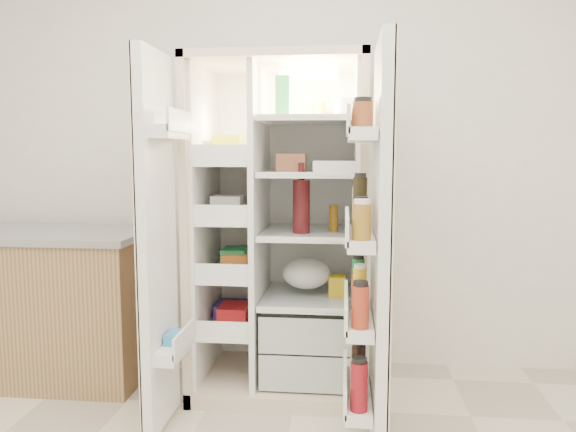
# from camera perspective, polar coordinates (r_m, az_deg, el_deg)

# --- Properties ---
(wall_back) EXTENTS (4.00, 0.02, 2.70)m
(wall_back) POSITION_cam_1_polar(r_m,az_deg,el_deg) (3.34, 1.70, 7.34)
(wall_back) COLOR white
(wall_back) RESTS_ON floor
(refrigerator) EXTENTS (0.92, 0.70, 1.80)m
(refrigerator) POSITION_cam_1_polar(r_m,az_deg,el_deg) (3.06, -0.35, -4.05)
(refrigerator) COLOR beige
(refrigerator) RESTS_ON floor
(freezer_door) EXTENTS (0.15, 0.40, 1.72)m
(freezer_door) POSITION_cam_1_polar(r_m,az_deg,el_deg) (2.56, -13.44, -2.93)
(freezer_door) COLOR white
(freezer_door) RESTS_ON floor
(fridge_door) EXTENTS (0.17, 0.58, 1.72)m
(fridge_door) POSITION_cam_1_polar(r_m,az_deg,el_deg) (2.34, 9.14, -4.18)
(fridge_door) COLOR white
(fridge_door) RESTS_ON floor
(kitchen_counter) EXTENTS (1.19, 0.63, 0.86)m
(kitchen_counter) POSITION_cam_1_polar(r_m,az_deg,el_deg) (3.50, -23.90, -8.41)
(kitchen_counter) COLOR #A08150
(kitchen_counter) RESTS_ON floor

